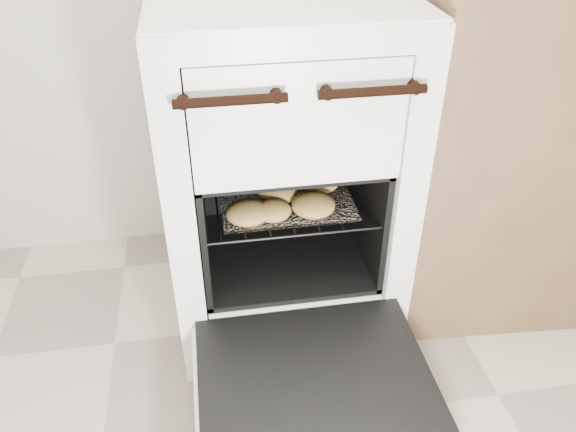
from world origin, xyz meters
name	(u,v)px	position (x,y,z in m)	size (l,w,h in m)	color
stove	(279,172)	(0.17, 1.17, 0.45)	(0.59, 0.66, 0.91)	white
oven_door	(314,377)	(0.17, 0.67, 0.20)	(0.53, 0.42, 0.04)	black
oven_rack	(283,192)	(0.17, 1.10, 0.42)	(0.43, 0.42, 0.01)	black
foil_sheet	(284,194)	(0.17, 1.08, 0.42)	(0.34, 0.30, 0.01)	white
baked_rolls	(290,195)	(0.17, 1.04, 0.45)	(0.34, 0.35, 0.05)	tan
counter	(554,127)	(0.99, 1.21, 0.50)	(0.99, 0.66, 0.99)	brown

